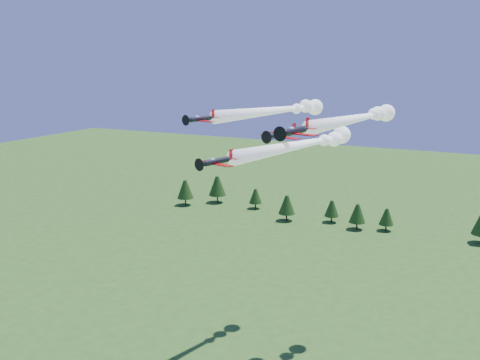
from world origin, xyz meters
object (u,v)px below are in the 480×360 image
at_px(plane_right, 359,118).
at_px(plane_left, 280,110).
at_px(plane_slot, 281,135).
at_px(plane_lead, 306,144).

bearing_deg(plane_right, plane_left, -179.76).
height_order(plane_right, plane_slot, plane_right).
relative_size(plane_right, plane_slot, 4.84).
distance_m(plane_lead, plane_right, 12.86).
height_order(plane_left, plane_right, plane_left).
height_order(plane_lead, plane_slot, plane_slot).
bearing_deg(plane_left, plane_right, 5.56).
height_order(plane_left, plane_slot, plane_left).
xyz_separation_m(plane_lead, plane_left, (-10.32, 12.67, 4.88)).
distance_m(plane_left, plane_slot, 19.81).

